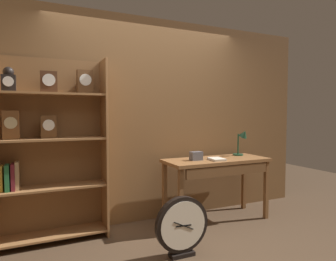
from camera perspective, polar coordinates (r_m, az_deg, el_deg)
name	(u,v)px	position (r m, az deg, el deg)	size (l,w,h in m)	color
back_wood_panel	(148,120)	(3.80, -3.92, 2.07)	(4.80, 0.05, 2.60)	brown
bookshelf	(46,148)	(3.38, -22.64, -3.11)	(1.19, 0.33, 1.98)	#9E6B3D
workbench	(217,167)	(3.84, 9.59, -6.99)	(1.36, 0.55, 0.80)	brown
desk_lamp	(242,139)	(4.18, 14.24, -1.66)	(0.20, 0.20, 0.37)	#1E472D
toolbox_small	(196,156)	(3.68, 5.49, -4.95)	(0.15, 0.10, 0.11)	#595960
open_repair_manual	(217,159)	(3.72, 9.45, -5.52)	(0.16, 0.22, 0.03)	silver
round_clock_large	(182,226)	(2.97, 2.73, -18.06)	(0.55, 0.11, 0.59)	black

